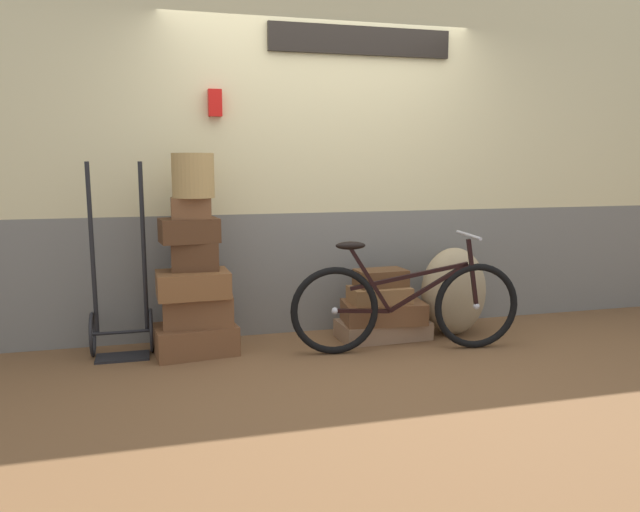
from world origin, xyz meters
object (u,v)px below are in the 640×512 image
Objects in this scene: suitcase_4 at (189,230)px; suitcase_3 at (195,256)px; suitcase_2 at (193,284)px; suitcase_8 at (379,295)px; suitcase_9 at (381,278)px; burlap_sack at (453,291)px; wicker_basket at (193,175)px; luggage_trolley at (121,314)px; bicycle at (406,305)px; suitcase_6 at (383,329)px; suitcase_7 at (383,312)px; suitcase_1 at (199,310)px; suitcase_0 at (196,339)px; suitcase_5 at (191,208)px.

suitcase_3 is at bearing -19.83° from suitcase_4.
suitcase_2 is 0.20m from suitcase_3.
suitcase_8 is (1.44, -0.00, -0.16)m from suitcase_2.
suitcase_9 is 0.63m from burlap_sack.
suitcase_9 is at bearing 0.32° from wicker_basket.
wicker_basket is at bearing 178.49° from suitcase_8.
luggage_trolley is 0.81× the size of bicycle.
suitcase_7 reaches higher than suitcase_6.
suitcase_9 is at bearing 57.78° from suitcase_8.
suitcase_2 is 1.53× the size of suitcase_3.
suitcase_4 is 1.72m from suitcase_6.
bicycle reaches higher than suitcase_2.
suitcase_8 is 0.33× the size of luggage_trolley.
wicker_basket reaches higher than suitcase_2.
suitcase_9 is at bearing 176.69° from burlap_sack.
suitcase_1 is at bearing 177.86° from suitcase_8.
suitcase_0 is at bearing 67.40° from suitcase_2.
suitcase_7 is 2.01× the size of wicker_basket.
suitcase_4 is 0.79m from luggage_trolley.
suitcase_1 reaches higher than suitcase_6.
luggage_trolley is at bearing 163.81° from suitcase_4.
suitcase_5 is 1.79m from suitcase_6.
bicycle is at bearing -20.68° from suitcase_4.
suitcase_4 is 2.16m from burlap_sack.
suitcase_1 is at bearing 15.85° from suitcase_5.
suitcase_2 is 0.72× the size of suitcase_6.
suitcase_2 is 1.85× the size of suitcase_5.
suitcase_1 is 1.59× the size of wicker_basket.
suitcase_4 is at bearing -175.89° from suitcase_7.
suitcase_1 is 0.98m from wicker_basket.
suitcase_0 is at bearing -160.40° from wicker_basket.
burlap_sack is (0.59, -0.04, 0.29)m from suitcase_6.
suitcase_1 is 1.81× the size of suitcase_5.
suitcase_3 reaches higher than burlap_sack.
suitcase_7 is 0.45× the size of luggage_trolley.
suitcase_1 is 2.04m from burlap_sack.
burlap_sack is at bearing -5.68° from suitcase_6.
burlap_sack is (2.08, -0.00, -0.17)m from suitcase_2.
suitcase_2 reaches higher than suitcase_8.
suitcase_1 reaches higher than suitcase_0.
bicycle is (1.50, -0.35, -0.95)m from wicker_basket.
burlap_sack is (2.59, -0.14, 0.05)m from luggage_trolley.
suitcase_3 is at bearing 175.92° from suitcase_9.
suitcase_5 is 0.39× the size of burlap_sack.
suitcase_1 is 0.79× the size of suitcase_7.
suitcase_1 is 0.75m from suitcase_5.
bicycle is at bearing -86.07° from suitcase_6.
wicker_basket is (0.04, -0.03, 0.39)m from suitcase_4.
suitcase_7 reaches higher than suitcase_0.
suitcase_2 reaches higher than suitcase_7.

